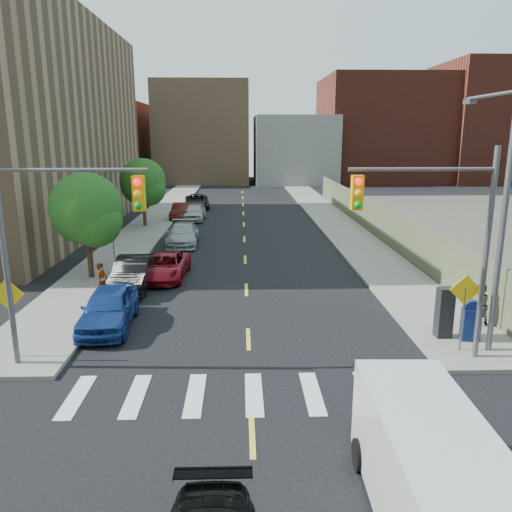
{
  "coord_description": "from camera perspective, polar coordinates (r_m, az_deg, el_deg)",
  "views": [
    {
      "loc": [
        -0.24,
        -9.08,
        7.32
      ],
      "look_at": [
        0.43,
        12.69,
        2.0
      ],
      "focal_mm": 35.0,
      "sensor_mm": 36.0,
      "label": 1
    }
  ],
  "objects": [
    {
      "name": "ground",
      "position": [
        11.67,
        -0.2,
        -25.15
      ],
      "size": [
        160.0,
        160.0,
        0.0
      ],
      "primitive_type": "plane",
      "color": "black",
      "rests_on": "ground"
    },
    {
      "name": "sidewalk_nw",
      "position": [
        51.64,
        -10.15,
        5.45
      ],
      "size": [
        3.5,
        73.0,
        0.15
      ],
      "primitive_type": "cube",
      "color": "gray",
      "rests_on": "ground"
    },
    {
      "name": "sidewalk_ne",
      "position": [
        51.72,
        7.17,
        5.57
      ],
      "size": [
        3.5,
        73.0,
        0.15
      ],
      "primitive_type": "cube",
      "color": "gray",
      "rests_on": "ground"
    },
    {
      "name": "fence_north",
      "position": [
        38.84,
        12.97,
        4.39
      ],
      "size": [
        0.12,
        44.0,
        2.5
      ],
      "primitive_type": "cube",
      "color": "#616849",
      "rests_on": "ground"
    },
    {
      "name": "bg_bldg_west",
      "position": [
        82.03,
        -17.56,
        12.19
      ],
      "size": [
        14.0,
        18.0,
        12.0
      ],
      "primitive_type": "cube",
      "color": "#592319",
      "rests_on": "ground"
    },
    {
      "name": "bg_bldg_midwest",
      "position": [
        81.28,
        -6.0,
        13.78
      ],
      "size": [
        14.0,
        16.0,
        15.0
      ],
      "primitive_type": "cube",
      "color": "#8C6B4C",
      "rests_on": "ground"
    },
    {
      "name": "bg_bldg_center",
      "position": [
        79.54,
        4.27,
        12.02
      ],
      "size": [
        12.0,
        16.0,
        10.0
      ],
      "primitive_type": "cube",
      "color": "gray",
      "rests_on": "ground"
    },
    {
      "name": "bg_bldg_east",
      "position": [
        84.08,
        13.98,
        13.8
      ],
      "size": [
        18.0,
        18.0,
        16.0
      ],
      "primitive_type": "cube",
      "color": "#592319",
      "rests_on": "ground"
    },
    {
      "name": "bg_bldg_fareast",
      "position": [
        87.86,
        24.78,
        13.61
      ],
      "size": [
        14.0,
        16.0,
        18.0
      ],
      "primitive_type": "cube",
      "color": "#592319",
      "rests_on": "ground"
    },
    {
      "name": "signal_nw",
      "position": [
        16.38,
        -22.29,
        2.87
      ],
      "size": [
        4.59,
        0.3,
        7.0
      ],
      "color": "#59595E",
      "rests_on": "ground"
    },
    {
      "name": "signal_ne",
      "position": [
        16.55,
        20.4,
        3.14
      ],
      "size": [
        4.59,
        0.3,
        7.0
      ],
      "color": "#59595E",
      "rests_on": "ground"
    },
    {
      "name": "streetlight_ne",
      "position": [
        18.2,
        26.04,
        5.71
      ],
      "size": [
        0.25,
        3.7,
        9.0
      ],
      "color": "#59595E",
      "rests_on": "ground"
    },
    {
      "name": "warn_sign_nw",
      "position": [
        18.12,
        -26.42,
        -4.86
      ],
      "size": [
        1.06,
        0.06,
        2.83
      ],
      "color": "#59595E",
      "rests_on": "ground"
    },
    {
      "name": "warn_sign_ne",
      "position": [
        18.07,
        22.73,
        -4.52
      ],
      "size": [
        1.06,
        0.06,
        2.83
      ],
      "color": "#59595E",
      "rests_on": "ground"
    },
    {
      "name": "warn_sign_midwest",
      "position": [
        30.51,
        -16.1,
        3.13
      ],
      "size": [
        1.06,
        0.06,
        2.83
      ],
      "color": "#59595E",
      "rests_on": "ground"
    },
    {
      "name": "tree_west_near",
      "position": [
        26.58,
        -18.79,
        4.68
      ],
      "size": [
        3.66,
        3.64,
        5.52
      ],
      "color": "#332114",
      "rests_on": "ground"
    },
    {
      "name": "tree_west_far",
      "position": [
        41.05,
        -12.78,
        8.02
      ],
      "size": [
        3.66,
        3.64,
        5.52
      ],
      "color": "#332114",
      "rests_on": "ground"
    },
    {
      "name": "parked_car_blue",
      "position": [
        20.24,
        -16.47,
        -5.72
      ],
      "size": [
        2.02,
        4.64,
        1.56
      ],
      "primitive_type": "imported",
      "rotation": [
        0.0,
        0.0,
        0.04
      ],
      "color": "navy",
      "rests_on": "ground"
    },
    {
      "name": "parked_car_black",
      "position": [
        24.97,
        -13.86,
        -1.91
      ],
      "size": [
        1.71,
        4.66,
        1.52
      ],
      "primitive_type": "imported",
      "rotation": [
        0.0,
        0.0,
        0.02
      ],
      "color": "black",
      "rests_on": "ground"
    },
    {
      "name": "parked_car_red",
      "position": [
        26.38,
        -10.34,
        -1.16
      ],
      "size": [
        2.36,
        4.73,
        1.29
      ],
      "primitive_type": "imported",
      "rotation": [
        0.0,
        0.0,
        -0.05
      ],
      "color": "maroon",
      "rests_on": "ground"
    },
    {
      "name": "parked_car_silver",
      "position": [
        34.22,
        -8.38,
        2.47
      ],
      "size": [
        2.22,
        5.09,
        1.46
      ],
      "primitive_type": "imported",
      "rotation": [
        0.0,
        0.0,
        0.04
      ],
      "color": "#9D9FA4",
      "rests_on": "ground"
    },
    {
      "name": "parked_car_white",
      "position": [
        43.99,
        -7.02,
        5.02
      ],
      "size": [
        1.85,
        4.37,
        1.47
      ],
      "primitive_type": "imported",
      "rotation": [
        0.0,
        0.0,
        -0.03
      ],
      "color": "#B4B4B4",
      "rests_on": "ground"
    },
    {
      "name": "parked_car_maroon",
      "position": [
        44.8,
        -8.52,
        5.09
      ],
      "size": [
        1.67,
        4.34,
        1.41
      ],
      "primitive_type": "imported",
      "rotation": [
        0.0,
        0.0,
        -0.04
      ],
      "color": "#46130E",
      "rests_on": "ground"
    },
    {
      "name": "parked_car_grey",
      "position": [
        51.16,
        -6.78,
        6.21
      ],
      "size": [
        2.87,
        5.33,
        1.42
      ],
      "primitive_type": "imported",
      "rotation": [
        0.0,
        0.0,
        0.1
      ],
      "color": "black",
      "rests_on": "ground"
    },
    {
      "name": "cargo_van",
      "position": [
        10.83,
        18.84,
        -21.56
      ],
      "size": [
        2.21,
        5.03,
        2.28
      ],
      "rotation": [
        0.0,
        0.0,
        -0.03
      ],
      "color": "silver",
      "rests_on": "ground"
    },
    {
      "name": "mailbox",
      "position": [
        19.47,
        23.36,
        -6.8
      ],
      "size": [
        0.67,
        0.55,
        1.49
      ],
      "rotation": [
        0.0,
        0.0,
        -0.15
      ],
      "color": "#0D1D50",
      "rests_on": "sidewalk_ne"
    },
    {
      "name": "payphone",
      "position": [
        19.33,
        20.73,
        -6.05
      ],
      "size": [
        0.57,
        0.48,
        1.85
      ],
      "primitive_type": "cube",
      "rotation": [
        0.0,
        0.0,
        0.06
      ],
      "color": "black",
      "rests_on": "sidewalk_ne"
    },
    {
      "name": "pedestrian_west",
      "position": [
        22.92,
        -17.17,
        -2.88
      ],
      "size": [
        0.56,
        0.72,
        1.73
      ],
      "primitive_type": "imported",
      "rotation": [
        0.0,
        0.0,
        1.3
      ],
      "color": "gray",
      "rests_on": "sidewalk_nw"
    },
    {
      "name": "pedestrian_east",
      "position": [
        21.05,
        24.17,
        -5.09
      ],
      "size": [
        0.91,
        0.77,
        1.63
      ],
      "primitive_type": "imported",
      "rotation": [
        0.0,
        0.0,
        3.36
      ],
      "color": "gray",
      "rests_on": "sidewalk_ne"
    }
  ]
}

